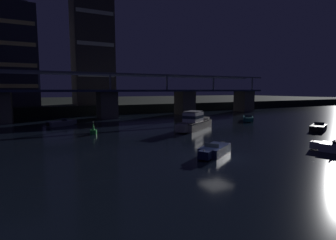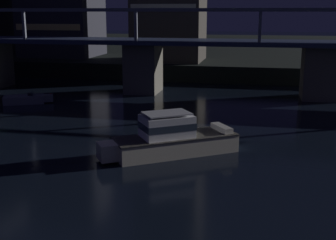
% 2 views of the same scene
% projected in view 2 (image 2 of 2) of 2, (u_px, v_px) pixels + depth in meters
% --- Properties ---
extents(far_riverbank, '(240.00, 80.00, 2.20)m').
position_uv_depth(far_riverbank, '(199.00, 49.00, 97.37)').
color(far_riverbank, black).
rests_on(far_riverbank, ground).
extents(river_bridge, '(82.79, 6.40, 9.38)m').
position_uv_depth(river_bridge, '(143.00, 57.00, 50.95)').
color(river_bridge, '#605B51').
rests_on(river_bridge, ground).
extents(cabin_cruiser_near_left, '(8.75, 6.77, 2.79)m').
position_uv_depth(cabin_cruiser_near_left, '(171.00, 138.00, 29.20)').
color(cabin_cruiser_near_left, beige).
rests_on(cabin_cruiser_near_left, ground).
extents(speedboat_near_right, '(4.97, 3.33, 1.16)m').
position_uv_depth(speedboat_near_right, '(26.00, 99.00, 45.52)').
color(speedboat_near_right, gray).
rests_on(speedboat_near_right, ground).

